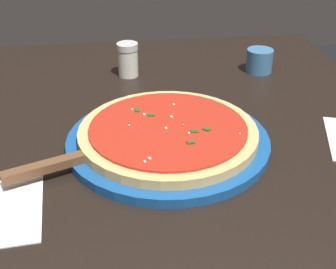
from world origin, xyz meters
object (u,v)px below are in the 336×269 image
Objects in this scene: serving_plate at (168,141)px; cup_small_sauce at (259,61)px; pizza_server at (73,160)px; pizza at (168,132)px; parmesan_shaker at (128,59)px.

cup_small_sauce reaches higher than serving_plate.
cup_small_sauce reaches higher than pizza_server.
pizza is at bearing 111.52° from pizza_server.
parmesan_shaker reaches higher than pizza_server.
pizza_server is at bearing -68.48° from pizza.
pizza is 0.16m from pizza_server.
parmesan_shaker reaches higher than serving_plate.
serving_plate is 5.71× the size of cup_small_sauce.
pizza is 1.33× the size of pizza_server.
cup_small_sauce is 0.29m from parmesan_shaker.
parmesan_shaker is at bearing 164.58° from pizza_server.
pizza_server is at bearing -15.42° from parmesan_shaker.
serving_plate is 0.38m from cup_small_sauce.
serving_plate is 0.31m from parmesan_shaker.
pizza is 5.02× the size of cup_small_sauce.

